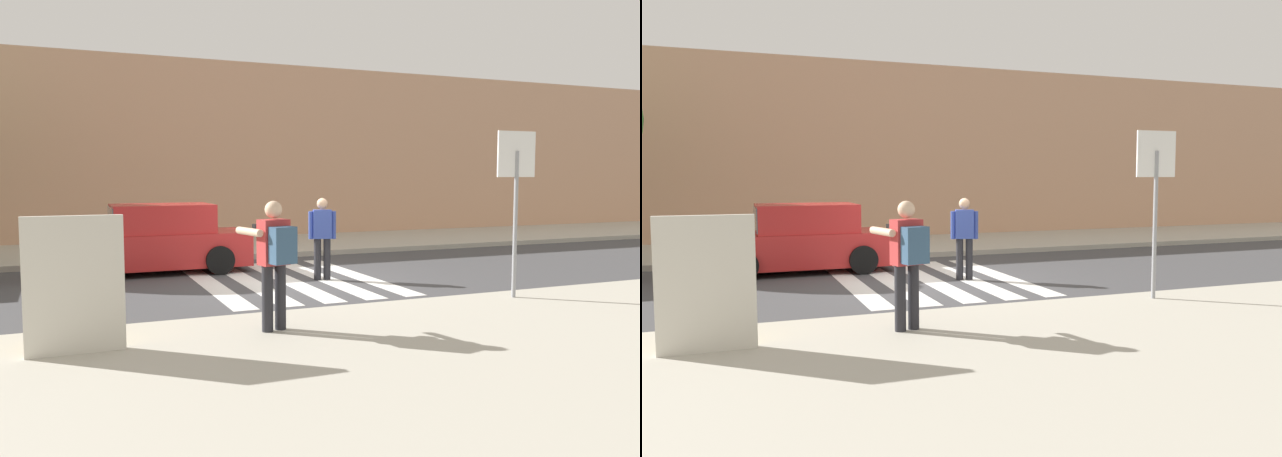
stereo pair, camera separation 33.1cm
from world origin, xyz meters
TOP-DOWN VIEW (x-y plane):
  - ground_plane at (0.00, 0.00)m, footprint 120.00×120.00m
  - sidewalk_near at (0.00, -6.20)m, footprint 60.00×6.00m
  - sidewalk_far at (0.00, 6.00)m, footprint 60.00×4.80m
  - building_facade_far at (0.00, 10.40)m, footprint 56.00×4.00m
  - crosswalk_stripe_0 at (-1.60, 0.20)m, footprint 0.44×5.20m
  - crosswalk_stripe_1 at (-0.80, 0.20)m, footprint 0.44×5.20m
  - crosswalk_stripe_2 at (0.00, 0.20)m, footprint 0.44×5.20m
  - crosswalk_stripe_3 at (0.80, 0.20)m, footprint 0.44×5.20m
  - crosswalk_stripe_4 at (1.60, 0.20)m, footprint 0.44×5.20m
  - stop_sign at (2.69, -3.70)m, footprint 0.76×0.08m
  - photographer_with_backpack at (-1.77, -4.35)m, footprint 0.69×0.92m
  - pedestrian_crossing at (0.70, -0.08)m, footprint 0.56×0.34m
  - parked_car_red at (-2.35, 2.30)m, footprint 4.10×1.92m
  - advertising_board at (-4.23, -4.47)m, footprint 1.10×0.11m

SIDE VIEW (x-z plane):
  - ground_plane at x=0.00m, z-range 0.00..0.00m
  - crosswalk_stripe_0 at x=-1.60m, z-range 0.00..0.01m
  - crosswalk_stripe_1 at x=-0.80m, z-range 0.00..0.01m
  - crosswalk_stripe_2 at x=0.00m, z-range 0.00..0.01m
  - crosswalk_stripe_3 at x=0.80m, z-range 0.00..0.01m
  - crosswalk_stripe_4 at x=1.60m, z-range 0.00..0.01m
  - sidewalk_near at x=0.00m, z-range 0.00..0.14m
  - sidewalk_far at x=0.00m, z-range 0.00..0.14m
  - parked_car_red at x=-2.35m, z-range -0.05..1.50m
  - advertising_board at x=-4.23m, z-range 0.14..1.74m
  - pedestrian_crossing at x=0.70m, z-range 0.11..1.84m
  - photographer_with_backpack at x=-1.77m, z-range 0.31..2.03m
  - stop_sign at x=2.69m, z-range 0.78..3.57m
  - building_facade_far at x=0.00m, z-range 0.00..5.98m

